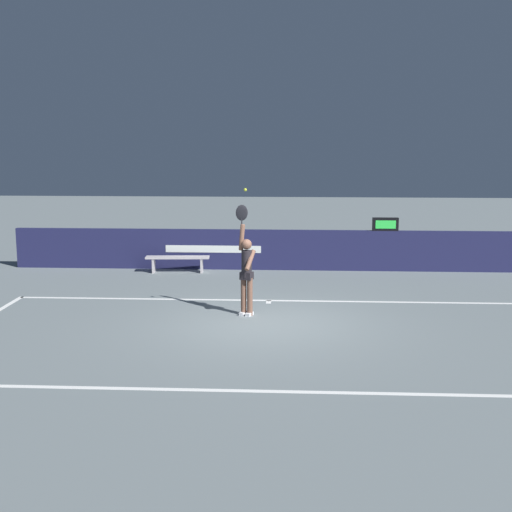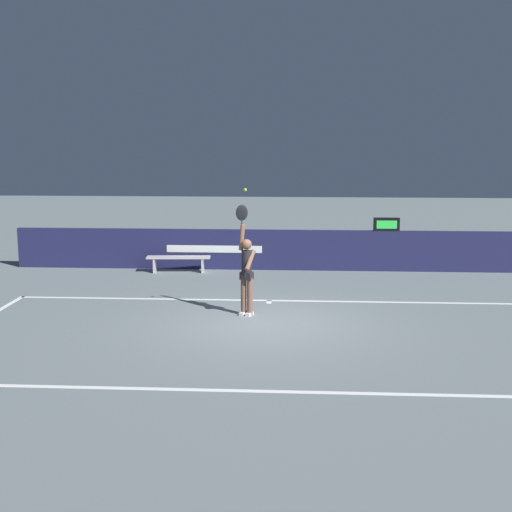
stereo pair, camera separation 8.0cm
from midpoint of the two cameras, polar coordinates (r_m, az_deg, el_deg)
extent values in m
plane|color=slate|center=(14.44, 0.93, -5.51)|extent=(60.00, 60.00, 0.00)
cube|color=white|center=(16.36, 1.23, -3.66)|extent=(11.91, 0.12, 0.00)
cube|color=white|center=(10.73, -0.01, -11.01)|extent=(11.91, 0.12, 0.00)
cube|color=white|center=(16.22, 1.21, -3.79)|extent=(0.12, 0.30, 0.00)
cube|color=#1D1F46|center=(20.01, 1.67, 0.51)|extent=(15.07, 0.17, 1.16)
cube|color=silver|center=(20.04, -3.33, 0.57)|extent=(2.76, 0.01, 0.21)
cube|color=black|center=(20.05, 10.77, 2.57)|extent=(0.73, 0.14, 0.37)
cube|color=#33E54C|center=(19.98, 10.79, 2.54)|extent=(0.57, 0.01, 0.23)
cylinder|color=brown|center=(14.93, -0.36, -3.35)|extent=(0.12, 0.12, 0.83)
cylinder|color=brown|center=(14.99, -0.87, -3.30)|extent=(0.12, 0.12, 0.83)
cube|color=white|center=(15.00, -0.39, -4.78)|extent=(0.18, 0.26, 0.07)
cube|color=white|center=(15.06, -0.90, -4.72)|extent=(0.18, 0.26, 0.07)
cylinder|color=black|center=(14.81, -0.62, -0.66)|extent=(0.22, 0.22, 0.59)
cube|color=black|center=(14.86, -0.62, -1.62)|extent=(0.31, 0.28, 0.16)
sphere|color=brown|center=(14.74, -0.62, 0.97)|extent=(0.22, 0.22, 0.22)
cylinder|color=brown|center=(14.77, -1.01, 1.54)|extent=(0.17, 0.14, 0.56)
cylinder|color=brown|center=(14.70, -0.33, -0.35)|extent=(0.24, 0.43, 0.42)
ellipsoid|color=black|center=(14.70, -1.02, 3.57)|extent=(0.32, 0.14, 0.38)
cylinder|color=black|center=(14.72, -1.01, 2.84)|extent=(0.03, 0.03, 0.18)
sphere|color=#CDDE33|center=(14.28, -0.73, 5.45)|extent=(0.07, 0.07, 0.07)
cube|color=#BAB1B4|center=(19.74, -6.25, -0.11)|extent=(1.81, 0.48, 0.05)
cube|color=#BAB1B4|center=(19.86, -8.19, -0.72)|extent=(0.08, 0.32, 0.43)
cube|color=#BAB1B4|center=(19.72, -4.28, -0.72)|extent=(0.08, 0.32, 0.43)
camera|label=1|loc=(0.04, -89.84, 0.03)|focal=48.79mm
camera|label=2|loc=(0.04, 90.16, -0.03)|focal=48.79mm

